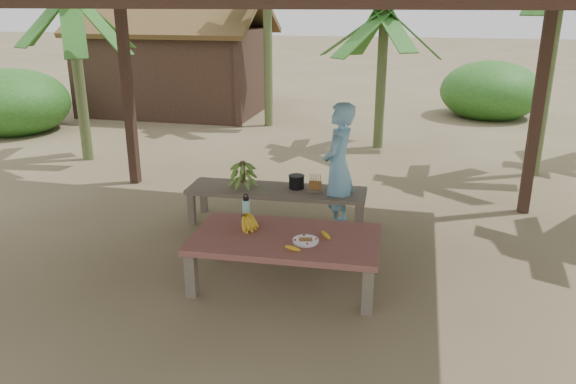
% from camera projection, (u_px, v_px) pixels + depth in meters
% --- Properties ---
extents(ground, '(80.00, 80.00, 0.00)m').
position_uv_depth(ground, '(275.00, 266.00, 5.91)').
color(ground, brown).
rests_on(ground, ground).
extents(work_table, '(1.84, 1.07, 0.50)m').
position_uv_depth(work_table, '(286.00, 242.00, 5.42)').
color(work_table, brown).
rests_on(work_table, ground).
extents(bench, '(2.22, 0.70, 0.45)m').
position_uv_depth(bench, '(277.00, 193.00, 6.93)').
color(bench, brown).
rests_on(bench, ground).
extents(ripe_banana_bunch, '(0.33, 0.30, 0.17)m').
position_uv_depth(ripe_banana_bunch, '(243.00, 221.00, 5.55)').
color(ripe_banana_bunch, gold).
rests_on(ripe_banana_bunch, work_table).
extents(plate, '(0.25, 0.25, 0.04)m').
position_uv_depth(plate, '(306.00, 241.00, 5.25)').
color(plate, white).
rests_on(plate, work_table).
extents(loose_banana_front, '(0.15, 0.05, 0.04)m').
position_uv_depth(loose_banana_front, '(293.00, 248.00, 5.09)').
color(loose_banana_front, gold).
rests_on(loose_banana_front, work_table).
extents(loose_banana_side, '(0.14, 0.15, 0.04)m').
position_uv_depth(loose_banana_side, '(326.00, 235.00, 5.37)').
color(loose_banana_side, gold).
rests_on(loose_banana_side, work_table).
extents(water_flask, '(0.08, 0.08, 0.30)m').
position_uv_depth(water_flask, '(246.00, 210.00, 5.73)').
color(water_flask, '#3BB7B9').
rests_on(water_flask, work_table).
extents(green_banana_stalk, '(0.32, 0.32, 0.35)m').
position_uv_depth(green_banana_stalk, '(243.00, 174.00, 6.93)').
color(green_banana_stalk, '#598C2D').
rests_on(green_banana_stalk, bench).
extents(cooking_pot, '(0.19, 0.19, 0.16)m').
position_uv_depth(cooking_pot, '(297.00, 182.00, 6.92)').
color(cooking_pot, black).
rests_on(cooking_pot, bench).
extents(skewer_rack, '(0.18, 0.09, 0.24)m').
position_uv_depth(skewer_rack, '(315.00, 183.00, 6.75)').
color(skewer_rack, '#A57F47').
rests_on(skewer_rack, bench).
extents(woman, '(0.45, 0.61, 1.55)m').
position_uv_depth(woman, '(338.00, 167.00, 6.67)').
color(woman, '#6FAAD1').
rests_on(woman, ground).
extents(hut, '(4.40, 3.43, 2.85)m').
position_uv_depth(hut, '(179.00, 66.00, 13.90)').
color(hut, black).
rests_on(hut, ground).
extents(banana_plant_n, '(1.80, 1.80, 2.69)m').
position_uv_depth(banana_plant_n, '(384.00, 27.00, 9.98)').
color(banana_plant_n, '#596638').
rests_on(banana_plant_n, ground).
extents(banana_plant_w, '(1.80, 1.80, 2.94)m').
position_uv_depth(banana_plant_w, '(71.00, 13.00, 9.09)').
color(banana_plant_w, '#596638').
rests_on(banana_plant_w, ground).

